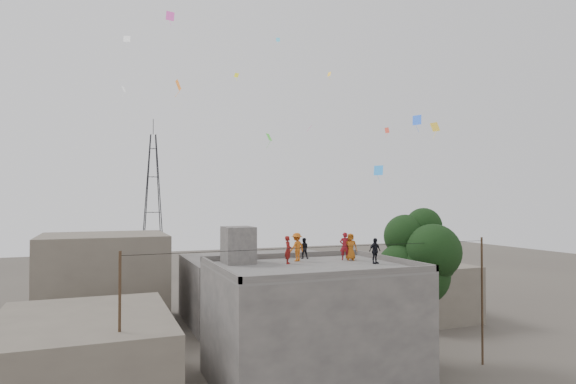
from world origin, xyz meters
The scene contains 18 objects.
ground centered at (0.00, 0.00, 0.00)m, with size 140.00×140.00×0.00m, color #464039.
main_building centered at (0.00, 0.00, 3.05)m, with size 10.00×8.00×6.10m.
parapet centered at (0.00, 0.00, 6.25)m, with size 10.00×8.00×0.30m.
stair_head_box centered at (-3.20, 2.60, 7.10)m, with size 1.60×1.80×2.00m, color #4D4A48.
neighbor_west centered at (-11.00, 2.00, 2.00)m, with size 8.00×10.00×4.00m, color #61584D.
neighbor_north centered at (2.00, 14.00, 2.50)m, with size 12.00×9.00×5.00m, color #4D4A48.
neighbor_northwest centered at (-10.00, 16.00, 3.50)m, with size 9.00×8.00×7.00m, color #61584D.
neighbor_east centered at (14.00, 10.00, 2.20)m, with size 7.00×8.00×4.40m, color #61584D.
tree centered at (7.37, 0.60, 6.10)m, with size 4.90×4.60×9.10m.
utility_line centered at (0.50, -1.25, 3.83)m, with size 20.12×0.62×7.40m.
transmission_tower centered at (-4.00, 40.00, 9.07)m, with size 2.97×2.97×20.01m.
person_red_adult centered at (2.90, 1.65, 6.90)m, with size 0.58×0.38×1.60m, color maroon.
person_orange_child centered at (3.20, 1.51, 6.87)m, with size 0.75×0.49×1.54m, color #AA5413.
person_dark_child centered at (0.97, 3.18, 6.71)m, with size 0.59×0.46×1.22m, color black.
person_dark_adult centered at (3.65, -0.39, 6.80)m, with size 0.82×0.34×1.40m, color black.
person_orange_adult centered at (0.13, 2.21, 6.90)m, with size 1.04×0.60×1.60m, color #C85F16.
person_red_child centered at (-0.75, 1.32, 6.86)m, with size 0.55×0.36×1.51m, color maroon.
kites centered at (1.10, 5.60, 16.11)m, with size 18.95×15.53×12.06m.
Camera 1 is at (-10.34, -23.03, 9.50)m, focal length 30.00 mm.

